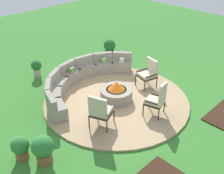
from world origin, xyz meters
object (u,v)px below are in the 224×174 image
object	(u,v)px
lounge_chair_front_right	(158,99)
potted_plant_0	(110,47)
lounge_chair_front_left	(100,110)
potted_plant_3	(37,67)
curved_stone_bench	(81,78)
potted_plant_2	(20,147)
potted_plant_1	(43,148)
lounge_chair_back_left	(149,72)
fire_pit	(116,93)

from	to	relation	value
lounge_chair_front_right	potted_plant_0	xyz separation A→B (m)	(2.19, 4.28, -0.24)
lounge_chair_front_left	potted_plant_3	size ratio (longest dim) A/B	1.62
curved_stone_bench	potted_plant_2	bearing A→B (deg)	-152.84
potted_plant_1	lounge_chair_back_left	bearing A→B (deg)	5.85
fire_pit	curved_stone_bench	world-z (taller)	curved_stone_bench
curved_stone_bench	potted_plant_3	size ratio (longest dim) A/B	6.24
curved_stone_bench	lounge_chair_front_right	bearing A→B (deg)	-79.69
lounge_chair_back_left	potted_plant_2	distance (m)	4.96
potted_plant_1	curved_stone_bench	bearing A→B (deg)	36.62
lounge_chair_back_left	potted_plant_1	world-z (taller)	lounge_chair_back_left
curved_stone_bench	potted_plant_0	bearing A→B (deg)	25.82
curved_stone_bench	potted_plant_0	distance (m)	3.03
lounge_chair_front_right	lounge_chair_back_left	world-z (taller)	lounge_chair_front_right
curved_stone_bench	lounge_chair_front_left	world-z (taller)	lounge_chair_front_left
lounge_chair_front_right	lounge_chair_back_left	distance (m)	1.74
lounge_chair_front_left	lounge_chair_front_right	distance (m)	1.77
curved_stone_bench	potted_plant_3	distance (m)	1.93
lounge_chair_front_left	potted_plant_1	distance (m)	1.86
potted_plant_1	potted_plant_2	distance (m)	0.60
potted_plant_1	potted_plant_3	xyz separation A→B (m)	(2.22, 3.97, -0.04)
potted_plant_0	potted_plant_2	bearing A→B (deg)	-153.45
fire_pit	lounge_chair_back_left	size ratio (longest dim) A/B	1.02
lounge_chair_back_left	potted_plant_1	size ratio (longest dim) A/B	1.33
potted_plant_3	lounge_chair_front_left	bearing A→B (deg)	-95.36
potted_plant_1	potted_plant_3	bearing A→B (deg)	60.72
lounge_chair_front_right	lounge_chair_back_left	size ratio (longest dim) A/B	1.09
lounge_chair_back_left	potted_plant_2	world-z (taller)	lounge_chair_back_left
potted_plant_1	fire_pit	bearing A→B (deg)	11.41
lounge_chair_front_left	potted_plant_2	size ratio (longest dim) A/B	1.68
potted_plant_3	potted_plant_2	bearing A→B (deg)	-126.40
lounge_chair_back_left	potted_plant_1	bearing A→B (deg)	110.12
lounge_chair_front_left	potted_plant_1	world-z (taller)	lounge_chair_front_left
potted_plant_3	curved_stone_bench	bearing A→B (deg)	-69.54
lounge_chair_front_right	potted_plant_2	bearing A→B (deg)	144.92
potted_plant_1	lounge_chair_front_right	bearing A→B (deg)	-13.09
potted_plant_1	potted_plant_3	size ratio (longest dim) A/B	1.14
lounge_chair_back_left	potted_plant_0	xyz separation A→B (m)	(1.01, 3.00, -0.22)
fire_pit	curved_stone_bench	size ratio (longest dim) A/B	0.25
potted_plant_3	fire_pit	bearing A→B (deg)	-74.21
curved_stone_bench	lounge_chair_front_left	distance (m)	2.43
curved_stone_bench	lounge_chair_front_right	distance (m)	3.02
potted_plant_2	curved_stone_bench	bearing A→B (deg)	27.16
lounge_chair_front_right	potted_plant_0	distance (m)	4.81
potted_plant_0	lounge_chair_front_right	bearing A→B (deg)	-117.14
lounge_chair_front_right	potted_plant_3	distance (m)	4.92
potted_plant_0	potted_plant_2	world-z (taller)	potted_plant_0
fire_pit	curved_stone_bench	xyz separation A→B (m)	(-0.27, 1.52, 0.05)
fire_pit	lounge_chair_front_left	distance (m)	1.50
curved_stone_bench	potted_plant_3	xyz separation A→B (m)	(-0.68, 1.81, 0.03)
potted_plant_3	lounge_chair_back_left	bearing A→B (deg)	-55.59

